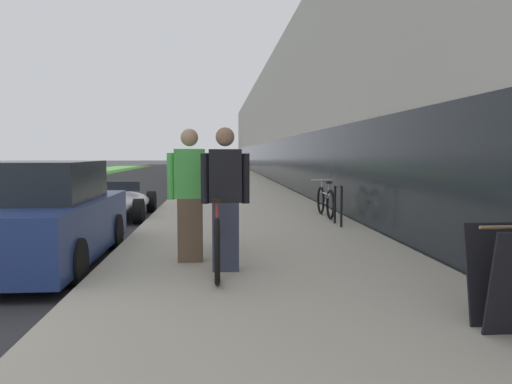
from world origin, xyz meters
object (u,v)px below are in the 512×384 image
object	(u,v)px
person_rider	(225,199)
bike_rack_hoop	(338,201)
vintage_roadster_curbside	(113,203)
tandem_bicycle	(217,234)
cruiser_bike_nearest	(325,201)
sandwich_board_sign	(510,278)
person_bystander	(190,195)
parked_sedan_curbside	(38,218)

from	to	relation	value
person_rider	bike_rack_hoop	distance (m)	4.55
bike_rack_hoop	vintage_roadster_curbside	bearing A→B (deg)	151.85
tandem_bicycle	person_rider	distance (m)	0.64
tandem_bicycle	bike_rack_hoop	xyz separation A→B (m)	(2.52, 3.45, 0.11)
bike_rack_hoop	cruiser_bike_nearest	world-z (taller)	cruiser_bike_nearest
tandem_bicycle	sandwich_board_sign	world-z (taller)	tandem_bicycle
sandwich_board_sign	person_bystander	bearing A→B (deg)	133.74
bike_rack_hoop	vintage_roadster_curbside	distance (m)	5.87
bike_rack_hoop	cruiser_bike_nearest	xyz separation A→B (m)	(0.04, 1.38, -0.15)
person_rider	person_bystander	xyz separation A→B (m)	(-0.48, 0.58, 0.00)
tandem_bicycle	parked_sedan_curbside	size ratio (longest dim) A/B	0.72
bike_rack_hoop	sandwich_board_sign	distance (m)	6.21
person_bystander	cruiser_bike_nearest	bearing A→B (deg)	57.68
person_rider	cruiser_bike_nearest	distance (m)	5.79
parked_sedan_curbside	vintage_roadster_curbside	bearing A→B (deg)	90.25
cruiser_bike_nearest	bike_rack_hoop	bearing A→B (deg)	-91.57
person_bystander	vintage_roadster_curbside	world-z (taller)	person_bystander
sandwich_board_sign	vintage_roadster_curbside	size ratio (longest dim) A/B	0.22
person_rider	sandwich_board_sign	bearing A→B (deg)	-45.32
person_rider	bike_rack_hoop	size ratio (longest dim) A/B	2.16
sandwich_board_sign	person_rider	bearing A→B (deg)	134.68
bike_rack_hoop	vintage_roadster_curbside	size ratio (longest dim) A/B	0.21
sandwich_board_sign	vintage_roadster_curbside	xyz separation A→B (m)	(-5.11, 8.98, -0.22)
cruiser_bike_nearest	vintage_roadster_curbside	xyz separation A→B (m)	(-5.21, 1.39, -0.14)
person_rider	vintage_roadster_curbside	bearing A→B (deg)	112.68
vintage_roadster_curbside	cruiser_bike_nearest	bearing A→B (deg)	-14.92
tandem_bicycle	vintage_roadster_curbside	xyz separation A→B (m)	(-2.65, 6.22, -0.18)
person_rider	sandwich_board_sign	world-z (taller)	person_rider
tandem_bicycle	person_rider	world-z (taller)	person_rider
tandem_bicycle	person_bystander	size ratio (longest dim) A/B	1.60
cruiser_bike_nearest	parked_sedan_curbside	distance (m)	6.57
person_bystander	sandwich_board_sign	world-z (taller)	person_bystander
sandwich_board_sign	tandem_bicycle	bearing A→B (deg)	131.73
cruiser_bike_nearest	sandwich_board_sign	distance (m)	7.59
person_rider	parked_sedan_curbside	xyz separation A→B (m)	(-2.73, 1.18, -0.37)
bike_rack_hoop	cruiser_bike_nearest	size ratio (longest dim) A/B	0.49
bike_rack_hoop	cruiser_bike_nearest	bearing A→B (deg)	88.43
tandem_bicycle	bike_rack_hoop	size ratio (longest dim) A/B	3.47
vintage_roadster_curbside	person_bystander	bearing A→B (deg)	-69.25
tandem_bicycle	person_bystander	world-z (taller)	person_bystander
person_rider	cruiser_bike_nearest	xyz separation A→B (m)	(2.45, 5.21, -0.55)
person_bystander	sandwich_board_sign	bearing A→B (deg)	-46.26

